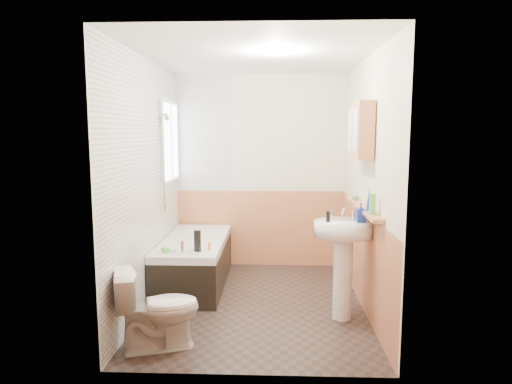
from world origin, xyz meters
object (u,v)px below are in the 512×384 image
(bathtub, at_px, (195,261))
(medicine_cabinet, at_px, (360,130))
(sink, at_px, (343,249))
(pine_shelf, at_px, (362,208))
(toilet, at_px, (158,309))

(bathtub, xyz_separation_m, medicine_cabinet, (1.74, -0.65, 1.50))
(bathtub, relative_size, sink, 1.49)
(sink, bearing_deg, pine_shelf, 26.96)
(pine_shelf, distance_m, medicine_cabinet, 0.74)
(toilet, distance_m, medicine_cabinet, 2.47)
(toilet, xyz_separation_m, medicine_cabinet, (1.77, 0.91, 1.45))
(toilet, bearing_deg, pine_shelf, -83.63)
(bathtub, height_order, medicine_cabinet, medicine_cabinet)
(medicine_cabinet, bearing_deg, toilet, -152.75)
(sink, distance_m, pine_shelf, 0.45)
(bathtub, xyz_separation_m, toilet, (-0.03, -1.56, 0.05))
(toilet, height_order, sink, sink)
(bathtub, distance_m, toilet, 1.56)
(toilet, bearing_deg, medicine_cabinet, -81.25)
(medicine_cabinet, bearing_deg, bathtub, 159.51)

